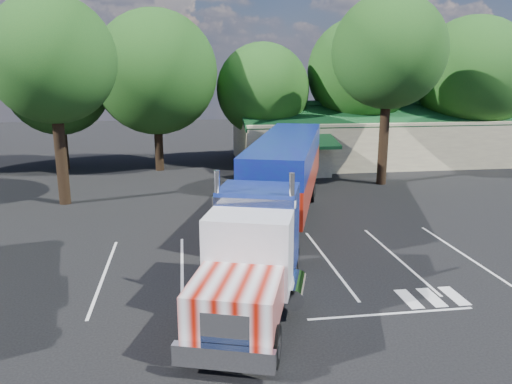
{
  "coord_description": "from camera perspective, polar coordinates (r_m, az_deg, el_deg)",
  "views": [
    {
      "loc": [
        -2.96,
        -25.96,
        8.24
      ],
      "look_at": [
        0.73,
        -0.79,
        2.0
      ],
      "focal_mm": 35.0,
      "sensor_mm": 36.0,
      "label": 1
    }
  ],
  "objects": [
    {
      "name": "tree_row_f",
      "position": [
        50.03,
        23.48,
        12.16
      ],
      "size": [
        10.4,
        10.4,
        13.0
      ],
      "color": "black",
      "rests_on": "ground"
    },
    {
      "name": "tree_near_right",
      "position": [
        37.39,
        14.95,
        15.21
      ],
      "size": [
        8.0,
        8.0,
        13.5
      ],
      "color": "black",
      "rests_on": "ground"
    },
    {
      "name": "tree_row_c",
      "position": [
        42.21,
        -11.41,
        13.24
      ],
      "size": [
        10.0,
        10.0,
        13.05
      ],
      "color": "black",
      "rests_on": "ground"
    },
    {
      "name": "ground",
      "position": [
        27.4,
        -1.75,
        -3.73
      ],
      "size": [
        120.0,
        120.0,
        0.0
      ],
      "primitive_type": "plane",
      "color": "black",
      "rests_on": "ground"
    },
    {
      "name": "silver_sedan",
      "position": [
        40.73,
        3.09,
        3.04
      ],
      "size": [
        4.21,
        2.07,
        1.33
      ],
      "primitive_type": "imported",
      "rotation": [
        0.0,
        0.0,
        1.74
      ],
      "color": "#93979A",
      "rests_on": "ground"
    },
    {
      "name": "tree_row_b",
      "position": [
        44.91,
        -21.7,
        11.42
      ],
      "size": [
        8.4,
        8.4,
        11.35
      ],
      "color": "black",
      "rests_on": "ground"
    },
    {
      "name": "bicycle",
      "position": [
        28.76,
        4.64,
        -1.94
      ],
      "size": [
        1.02,
        1.88,
        0.94
      ],
      "primitive_type": "imported",
      "rotation": [
        0.0,
        0.0,
        0.23
      ],
      "color": "black",
      "rests_on": "ground"
    },
    {
      "name": "event_hall",
      "position": [
        47.23,
        12.51,
        6.12
      ],
      "size": [
        24.2,
        14.12,
        5.55
      ],
      "color": "beige",
      "rests_on": "ground"
    },
    {
      "name": "tree_row_d",
      "position": [
        44.05,
        0.78,
        11.62
      ],
      "size": [
        8.0,
        8.0,
        10.6
      ],
      "color": "black",
      "rests_on": "ground"
    },
    {
      "name": "tree_near_left",
      "position": [
        32.85,
        -22.28,
        13.79
      ],
      "size": [
        7.6,
        7.6,
        12.65
      ],
      "color": "black",
      "rests_on": "ground"
    },
    {
      "name": "semi_truck",
      "position": [
        25.01,
        2.8,
        1.09
      ],
      "size": [
        9.82,
        22.98,
        4.87
      ],
      "rotation": [
        0.0,
        0.0,
        -0.31
      ],
      "color": "black",
      "rests_on": "ground"
    },
    {
      "name": "woman",
      "position": [
        21.8,
        4.28,
        -6.33
      ],
      "size": [
        0.55,
        0.65,
        1.52
      ],
      "primitive_type": "imported",
      "rotation": [
        0.0,
        0.0,
        1.97
      ],
      "color": "black",
      "rests_on": "ground"
    },
    {
      "name": "tree_row_e",
      "position": [
        46.77,
        11.94,
        13.3
      ],
      "size": [
        9.6,
        9.6,
        12.9
      ],
      "color": "black",
      "rests_on": "ground"
    }
  ]
}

